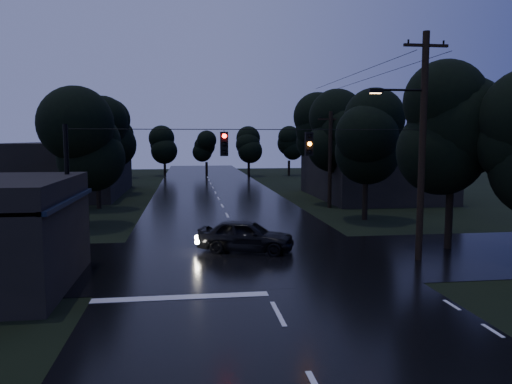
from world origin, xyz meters
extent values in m
cube|color=black|center=(0.00, 30.00, 0.00)|extent=(12.00, 120.00, 0.02)
cube|color=black|center=(0.00, 12.00, 0.00)|extent=(60.00, 9.00, 0.02)
cube|color=black|center=(-7.00, 9.00, 3.20)|extent=(0.30, 7.00, 0.15)
cylinder|color=black|center=(-7.20, 6.00, 1.50)|extent=(0.10, 0.10, 3.00)
cylinder|color=black|center=(-7.20, 12.00, 1.50)|extent=(0.10, 0.10, 3.00)
cube|color=#FFE166|center=(-7.05, 7.50, 2.50)|extent=(0.06, 1.60, 0.50)
cube|color=#FFE166|center=(-7.05, 10.20, 2.50)|extent=(0.06, 1.20, 0.50)
cube|color=black|center=(14.00, 34.00, 2.20)|extent=(10.00, 14.00, 4.40)
cube|color=black|center=(-14.00, 40.00, 2.50)|extent=(10.00, 16.00, 5.00)
cylinder|color=black|center=(7.50, 11.00, 5.00)|extent=(0.30, 0.30, 10.00)
cube|color=black|center=(7.50, 11.00, 9.40)|extent=(2.00, 0.12, 0.12)
cylinder|color=black|center=(6.40, 11.00, 7.50)|extent=(2.20, 0.10, 0.10)
cube|color=black|center=(5.30, 11.00, 7.45)|extent=(0.60, 0.25, 0.18)
cube|color=#FFB266|center=(5.30, 11.00, 7.35)|extent=(0.45, 0.18, 0.03)
cylinder|color=black|center=(8.30, 28.00, 3.75)|extent=(0.30, 0.30, 7.50)
cube|color=black|center=(8.30, 28.00, 6.90)|extent=(2.00, 0.12, 0.12)
cylinder|color=black|center=(-7.50, 11.00, 3.00)|extent=(0.18, 0.18, 6.00)
cylinder|color=black|center=(0.00, 11.00, 5.80)|extent=(15.00, 0.03, 0.03)
cube|color=black|center=(-1.20, 11.00, 5.20)|extent=(0.32, 0.25, 1.00)
sphere|color=#FF0C07|center=(-1.20, 10.85, 5.20)|extent=(0.18, 0.18, 0.18)
cube|color=black|center=(2.40, 11.00, 5.20)|extent=(0.32, 0.25, 1.00)
sphere|color=orange|center=(2.40, 10.85, 5.20)|extent=(0.18, 0.18, 0.18)
cylinder|color=black|center=(10.00, 13.00, 1.40)|extent=(0.36, 0.36, 2.80)
sphere|color=black|center=(10.00, 13.00, 4.80)|extent=(4.48, 4.48, 4.48)
sphere|color=black|center=(10.00, 13.00, 6.00)|extent=(4.48, 4.48, 4.48)
sphere|color=black|center=(10.00, 13.00, 7.20)|extent=(4.48, 4.48, 4.48)
cylinder|color=black|center=(-9.00, 22.00, 1.22)|extent=(0.36, 0.36, 2.45)
sphere|color=black|center=(-9.00, 22.00, 4.20)|extent=(3.92, 3.92, 3.92)
sphere|color=black|center=(-9.00, 22.00, 5.25)|extent=(3.92, 3.92, 3.92)
sphere|color=black|center=(-9.00, 22.00, 6.30)|extent=(3.92, 3.92, 3.92)
cylinder|color=black|center=(-9.60, 30.00, 1.31)|extent=(0.36, 0.36, 2.62)
sphere|color=black|center=(-9.60, 30.00, 4.50)|extent=(4.20, 4.20, 4.20)
sphere|color=black|center=(-9.60, 30.00, 5.62)|extent=(4.20, 4.20, 4.20)
sphere|color=black|center=(-9.60, 30.00, 6.75)|extent=(4.20, 4.20, 4.20)
cylinder|color=black|center=(-10.20, 40.00, 1.40)|extent=(0.36, 0.36, 2.80)
sphere|color=black|center=(-10.20, 40.00, 4.80)|extent=(4.48, 4.48, 4.48)
sphere|color=black|center=(-10.20, 40.00, 6.00)|extent=(4.48, 4.48, 4.48)
sphere|color=black|center=(-10.20, 40.00, 7.20)|extent=(4.48, 4.48, 4.48)
cylinder|color=black|center=(9.00, 22.00, 1.31)|extent=(0.36, 0.36, 2.62)
sphere|color=black|center=(9.00, 22.00, 4.50)|extent=(4.20, 4.20, 4.20)
sphere|color=black|center=(9.00, 22.00, 5.62)|extent=(4.20, 4.20, 4.20)
sphere|color=black|center=(9.00, 22.00, 6.75)|extent=(4.20, 4.20, 4.20)
cylinder|color=black|center=(9.60, 30.00, 1.40)|extent=(0.36, 0.36, 2.80)
sphere|color=black|center=(9.60, 30.00, 4.80)|extent=(4.48, 4.48, 4.48)
sphere|color=black|center=(9.60, 30.00, 6.00)|extent=(4.48, 4.48, 4.48)
sphere|color=black|center=(9.60, 30.00, 7.20)|extent=(4.48, 4.48, 4.48)
cylinder|color=black|center=(10.20, 40.00, 1.49)|extent=(0.36, 0.36, 2.97)
sphere|color=black|center=(10.20, 40.00, 5.10)|extent=(4.76, 4.76, 4.76)
sphere|color=black|center=(10.20, 40.00, 6.38)|extent=(4.76, 4.76, 4.76)
sphere|color=black|center=(10.20, 40.00, 7.65)|extent=(4.76, 4.76, 4.76)
imported|color=black|center=(0.01, 13.68, 0.78)|extent=(4.96, 3.22, 1.57)
camera|label=1|loc=(-2.71, -9.73, 5.43)|focal=35.00mm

